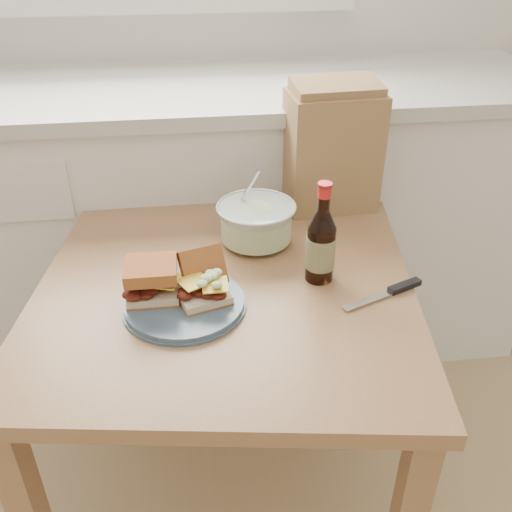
{
  "coord_description": "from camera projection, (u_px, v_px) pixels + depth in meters",
  "views": [
    {
      "loc": [
        0.09,
        -0.03,
        1.4
      ],
      "look_at": [
        0.22,
        0.98,
        0.77
      ],
      "focal_mm": 40.0,
      "sensor_mm": 36.0,
      "label": 1
    }
  ],
  "objects": [
    {
      "name": "sandwich_left",
      "position": [
        152.0,
        280.0,
        1.17
      ],
      "size": [
        0.11,
        0.1,
        0.08
      ],
      "rotation": [
        0.0,
        0.0,
        -0.01
      ],
      "color": "beige",
      "rests_on": "plate"
    },
    {
      "name": "paper_bag",
      "position": [
        332.0,
        151.0,
        1.5
      ],
      "size": [
        0.25,
        0.17,
        0.31
      ],
      "primitive_type": "cube",
      "rotation": [
        0.0,
        0.0,
        0.07
      ],
      "color": "#AD7F53",
      "rests_on": "dining_table"
    },
    {
      "name": "beer_bottle",
      "position": [
        321.0,
        245.0,
        1.23
      ],
      "size": [
        0.06,
        0.06,
        0.23
      ],
      "rotation": [
        0.0,
        0.0,
        0.4
      ],
      "color": "black",
      "rests_on": "dining_table"
    },
    {
      "name": "plate",
      "position": [
        184.0,
        303.0,
        1.18
      ],
      "size": [
        0.25,
        0.25,
        0.02
      ],
      "primitive_type": "cylinder",
      "color": "#43596D",
      "rests_on": "dining_table"
    },
    {
      "name": "cabinet_run",
      "position": [
        165.0,
        223.0,
        1.94
      ],
      "size": [
        2.5,
        0.64,
        0.94
      ],
      "color": "white",
      "rests_on": "ground"
    },
    {
      "name": "sandwich_right",
      "position": [
        203.0,
        282.0,
        1.18
      ],
      "size": [
        0.12,
        0.16,
        0.09
      ],
      "rotation": [
        0.0,
        0.0,
        0.3
      ],
      "color": "beige",
      "rests_on": "plate"
    },
    {
      "name": "coleslaw_bowl",
      "position": [
        256.0,
        224.0,
        1.38
      ],
      "size": [
        0.19,
        0.19,
        0.19
      ],
      "color": "#B4C2BB",
      "rests_on": "dining_table"
    },
    {
      "name": "knife",
      "position": [
        395.0,
        290.0,
        1.22
      ],
      "size": [
        0.19,
        0.09,
        0.01
      ],
      "rotation": [
        0.0,
        0.0,
        0.38
      ],
      "color": "silver",
      "rests_on": "dining_table"
    },
    {
      "name": "dining_table",
      "position": [
        227.0,
        320.0,
        1.31
      ],
      "size": [
        0.94,
        0.94,
        0.69
      ],
      "rotation": [
        0.0,
        0.0,
        -0.15
      ],
      "color": "#AA7950",
      "rests_on": "ground"
    }
  ]
}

